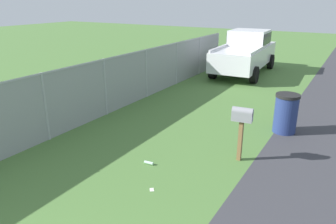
{
  "coord_description": "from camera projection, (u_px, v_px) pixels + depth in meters",
  "views": [
    {
      "loc": [
        0.17,
        -2.64,
        3.59
      ],
      "look_at": [
        6.09,
        0.88,
        1.15
      ],
      "focal_mm": 34.38,
      "sensor_mm": 36.0,
      "label": 1
    }
  ],
  "objects": [
    {
      "name": "mailbox",
      "position": [
        242.0,
        119.0,
        7.23
      ],
      "size": [
        0.26,
        0.48,
        1.3
      ],
      "rotation": [
        0.0,
        0.0,
        0.13
      ],
      "color": "brown",
      "rests_on": "ground"
    },
    {
      "name": "litter_wrapper_by_mailbox",
      "position": [
        152.0,
        190.0,
        6.38
      ],
      "size": [
        0.15,
        0.14,
        0.01
      ],
      "primitive_type": "cube",
      "rotation": [
        0.0,
        0.0,
        3.79
      ],
      "color": "silver",
      "rests_on": "ground"
    },
    {
      "name": "trash_bin",
      "position": [
        286.0,
        113.0,
        8.97
      ],
      "size": [
        0.66,
        0.66,
        1.12
      ],
      "color": "navy",
      "rests_on": "ground"
    },
    {
      "name": "pickup_truck",
      "position": [
        246.0,
        51.0,
        16.17
      ],
      "size": [
        5.6,
        2.43,
        2.09
      ],
      "rotation": [
        0.0,
        0.0,
        0.05
      ],
      "color": "silver",
      "rests_on": "ground"
    },
    {
      "name": "litter_bottle_near_hydrant",
      "position": [
        149.0,
        163.0,
        7.36
      ],
      "size": [
        0.09,
        0.23,
        0.07
      ],
      "primitive_type": "cylinder",
      "rotation": [
        0.0,
        1.57,
        4.81
      ],
      "color": "#B2D8BF",
      "rests_on": "ground"
    },
    {
      "name": "fence_section",
      "position": [
        127.0,
        78.0,
        11.17
      ],
      "size": [
        16.32,
        0.07,
        1.83
      ],
      "color": "#9EA3A8",
      "rests_on": "ground"
    }
  ]
}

